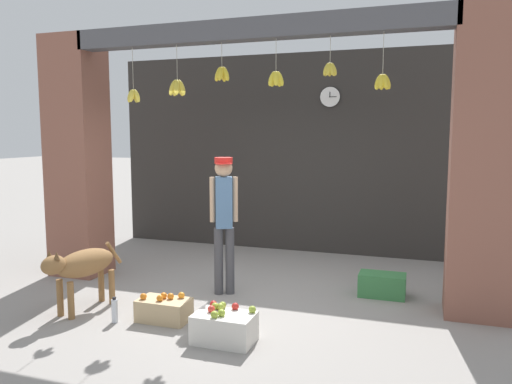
{
  "coord_description": "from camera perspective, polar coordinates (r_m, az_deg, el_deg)",
  "views": [
    {
      "loc": [
        2.01,
        -5.49,
        1.98
      ],
      "look_at": [
        0.0,
        0.39,
        1.25
      ],
      "focal_mm": 35.0,
      "sensor_mm": 36.0,
      "label": 1
    }
  ],
  "objects": [
    {
      "name": "ground_plane",
      "position": [
        6.17,
        -1.2,
        -12.05
      ],
      "size": [
        60.0,
        60.0,
        0.0
      ],
      "primitive_type": "plane",
      "color": "gray"
    },
    {
      "name": "shop_back_wall",
      "position": [
        8.41,
        5.04,
        4.4
      ],
      "size": [
        6.5,
        0.12,
        3.3
      ],
      "primitive_type": "cube",
      "color": "#2D2B28",
      "rests_on": "ground_plane"
    },
    {
      "name": "shop_pillar_left",
      "position": [
        7.4,
        -19.69,
        3.72
      ],
      "size": [
        0.7,
        0.6,
        3.3
      ],
      "primitive_type": "cube",
      "color": "brown",
      "rests_on": "ground_plane"
    },
    {
      "name": "shop_pillar_right",
      "position": [
        5.83,
        24.68,
        2.8
      ],
      "size": [
        0.7,
        0.6,
        3.3
      ],
      "primitive_type": "cube",
      "color": "brown",
      "rests_on": "ground_plane"
    },
    {
      "name": "storefront_awning",
      "position": [
        6.06,
        -0.85,
        17.58
      ],
      "size": [
        4.6,
        0.27,
        0.93
      ],
      "color": "#4C4C51"
    },
    {
      "name": "dog",
      "position": [
        5.93,
        -19.27,
        -7.94
      ],
      "size": [
        0.46,
        1.08,
        0.76
      ],
      "rotation": [
        0.0,
        0.0,
        -1.79
      ],
      "color": "olive",
      "rests_on": "ground_plane"
    },
    {
      "name": "shopkeeper",
      "position": [
        6.11,
        -3.69,
        -2.5
      ],
      "size": [
        0.32,
        0.31,
        1.7
      ],
      "rotation": [
        0.0,
        0.0,
        3.57
      ],
      "color": "#424247",
      "rests_on": "ground_plane"
    },
    {
      "name": "fruit_crate_oranges",
      "position": [
        5.53,
        -10.47,
        -13.06
      ],
      "size": [
        0.55,
        0.32,
        0.3
      ],
      "color": "tan",
      "rests_on": "ground_plane"
    },
    {
      "name": "fruit_crate_apples",
      "position": [
        4.93,
        -3.65,
        -15.14
      ],
      "size": [
        0.58,
        0.37,
        0.34
      ],
      "color": "silver",
      "rests_on": "ground_plane"
    },
    {
      "name": "produce_box_green",
      "position": [
        6.39,
        14.21,
        -10.26
      ],
      "size": [
        0.55,
        0.32,
        0.28
      ],
      "primitive_type": "cube",
      "color": "#387A42",
      "rests_on": "ground_plane"
    },
    {
      "name": "water_bottle",
      "position": [
        5.6,
        -15.85,
        -12.91
      ],
      "size": [
        0.07,
        0.07,
        0.27
      ],
      "color": "silver",
      "rests_on": "ground_plane"
    },
    {
      "name": "wall_clock",
      "position": [
        8.24,
        8.46,
        10.7
      ],
      "size": [
        0.34,
        0.03,
        0.34
      ],
      "color": "black"
    }
  ]
}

